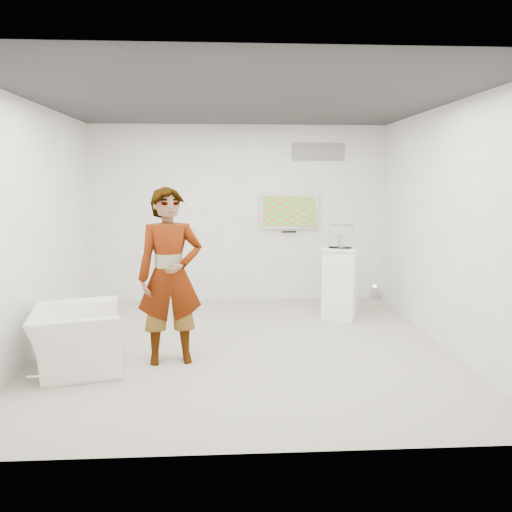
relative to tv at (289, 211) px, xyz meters
name	(u,v)px	position (x,y,z in m)	size (l,w,h in m)	color
room	(244,228)	(-0.85, -2.45, -0.05)	(5.01, 5.01, 3.00)	#A9A79B
tv	(289,211)	(0.00, 0.00, 0.00)	(1.00, 0.08, 0.60)	silver
logo_decal	(318,152)	(0.50, 0.04, 1.00)	(0.90, 0.02, 0.30)	gray
person	(170,276)	(-1.71, -2.92, -0.55)	(0.73, 0.48, 2.01)	silver
armchair	(77,339)	(-2.73, -3.08, -1.21)	(1.06, 0.92, 0.69)	silver
pedestal	(340,283)	(0.64, -1.19, -1.01)	(0.53, 0.53, 1.08)	white
floor_uplight	(374,292)	(1.52, -0.08, -1.43)	(0.16, 0.16, 0.25)	silver
vitrine	(341,236)	(0.64, -1.19, -0.30)	(0.33, 0.33, 0.33)	white
console	(341,240)	(0.64, -1.19, -0.36)	(0.05, 0.15, 0.21)	white
wii_remote	(190,204)	(-1.49, -2.73, 0.26)	(0.04, 0.15, 0.04)	white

